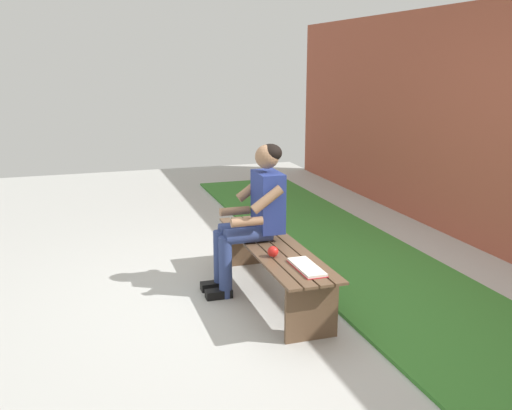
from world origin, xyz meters
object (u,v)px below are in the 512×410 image
Objects in this scene: person_seated at (254,212)px; book_open at (307,267)px; bench_near at (273,257)px; apple at (273,252)px.

book_open is (-0.79, -0.15, -0.23)m from person_seated.
apple reaches higher than bench_near.
person_seated is at bearing 10.28° from book_open.
bench_near is 0.41m from person_seated.
apple is at bearing 24.51° from book_open.
apple is 0.35m from book_open.
book_open is at bearing -155.37° from apple.
person_seated reaches higher than book_open.
apple reaches higher than book_open.
person_seated reaches higher than bench_near.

